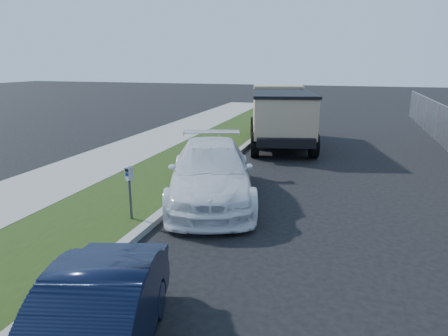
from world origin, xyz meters
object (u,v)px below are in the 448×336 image
(parking_meter, at_px, (129,181))
(dump_truck, at_px, (280,113))
(navy_sedan, at_px, (92,329))
(white_wagon, at_px, (212,171))

(parking_meter, distance_m, dump_truck, 10.73)
(parking_meter, xyz_separation_m, navy_sedan, (1.97, -4.38, -0.46))
(white_wagon, bearing_deg, navy_sedan, -102.06)
(white_wagon, relative_size, navy_sedan, 1.46)
(dump_truck, bearing_deg, parking_meter, -113.21)
(white_wagon, height_order, navy_sedan, white_wagon)
(parking_meter, bearing_deg, white_wagon, 79.93)
(parking_meter, height_order, white_wagon, white_wagon)
(navy_sedan, bearing_deg, parking_meter, 98.33)
(white_wagon, distance_m, dump_truck, 8.27)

